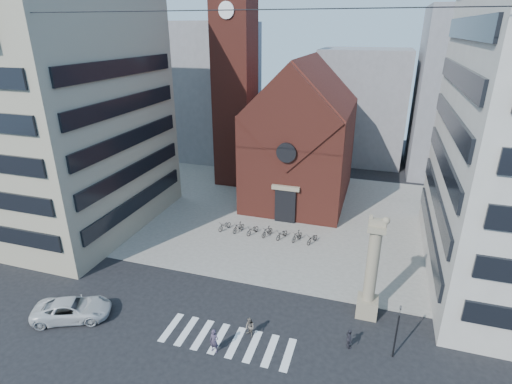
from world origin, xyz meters
TOP-DOWN VIEW (x-y plane):
  - ground at (0.00, 0.00)m, footprint 120.00×120.00m
  - piazza at (0.00, 19.00)m, footprint 46.00×30.00m
  - zebra_crossing at (0.55, -3.00)m, footprint 10.20×3.20m
  - church at (0.00, 25.04)m, footprint 12.00×16.65m
  - campanile at (-10.00, 28.00)m, footprint 5.50×5.50m
  - building_left at (-24.00, 10.00)m, footprint 18.00×20.00m
  - bg_block_left at (-20.00, 40.00)m, footprint 16.00×14.00m
  - bg_block_mid at (6.00, 45.00)m, footprint 14.00×12.00m
  - bg_block_right at (22.00, 42.00)m, footprint 16.00×14.00m
  - lion_column at (10.01, 3.00)m, footprint 1.63×1.60m
  - traffic_light at (12.00, -1.00)m, footprint 0.13×0.16m
  - white_car at (-11.81, -4.31)m, footprint 6.33×4.76m
  - pedestrian_0 at (0.09, -4.23)m, footprint 0.70×0.49m
  - pedestrian_1 at (1.98, -2.05)m, footprint 0.96×0.91m
  - pedestrian_2 at (9.00, -1.07)m, footprint 0.72×0.98m
  - scooter_0 at (-5.94, 12.87)m, footprint 1.36×2.05m
  - scooter_1 at (-4.29, 12.87)m, footprint 1.21×1.94m
  - scooter_2 at (-2.64, 12.87)m, footprint 1.36×2.05m
  - scooter_3 at (-1.00, 12.87)m, footprint 1.21×1.94m
  - scooter_4 at (0.65, 12.87)m, footprint 1.36×2.05m
  - scooter_5 at (2.30, 12.87)m, footprint 1.21×1.94m
  - scooter_6 at (3.94, 12.87)m, footprint 1.36×2.05m

SIDE VIEW (x-z plane):
  - ground at x=0.00m, z-range 0.00..0.00m
  - zebra_crossing at x=0.55m, z-range 0.00..0.01m
  - piazza at x=0.00m, z-range 0.00..0.05m
  - scooter_0 at x=-5.94m, z-range 0.05..1.07m
  - scooter_2 at x=-2.64m, z-range 0.05..1.07m
  - scooter_4 at x=0.65m, z-range 0.05..1.07m
  - scooter_6 at x=3.94m, z-range 0.05..1.07m
  - scooter_1 at x=-4.29m, z-range 0.05..1.18m
  - scooter_3 at x=-1.00m, z-range 0.05..1.18m
  - scooter_5 at x=2.30m, z-range 0.05..1.18m
  - pedestrian_2 at x=9.00m, z-range 0.00..1.54m
  - pedestrian_1 at x=1.98m, z-range 0.00..1.56m
  - white_car at x=-11.81m, z-range 0.00..1.60m
  - pedestrian_0 at x=0.09m, z-range 0.00..1.83m
  - traffic_light at x=12.00m, z-range 0.14..4.44m
  - lion_column at x=10.01m, z-range -0.88..7.79m
  - church at x=0.00m, z-range -1.02..16.98m
  - bg_block_mid at x=6.00m, z-range 0.00..18.00m
  - bg_block_left at x=-20.00m, z-range 0.00..22.00m
  - bg_block_right at x=22.00m, z-range 0.00..24.00m
  - building_left at x=-24.00m, z-range 0.00..26.00m
  - campanile at x=-10.00m, z-range 0.14..31.34m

